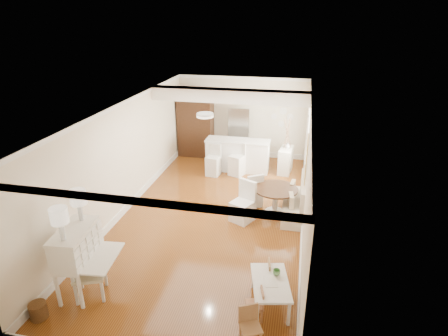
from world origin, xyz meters
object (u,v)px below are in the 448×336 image
at_px(kids_table, 270,293).
at_px(pantry_cabinet, 196,124).
at_px(bar_stool_right, 237,160).
at_px(sideboard, 286,160).
at_px(slip_chair_far, 252,189).
at_px(bar_stool_left, 213,161).
at_px(wicker_basket, 38,311).
at_px(kids_chair_c, 251,327).
at_px(kids_chair_b, 262,275).
at_px(fridge, 249,135).
at_px(slip_chair_near, 242,202).
at_px(dining_table, 275,201).
at_px(secretary_bureau, 79,260).
at_px(breakfast_counter, 238,155).
at_px(gustavian_armchair, 89,272).
at_px(kids_chair_a, 255,304).

relative_size(kids_table, pantry_cabinet, 0.45).
bearing_deg(bar_stool_right, sideboard, 43.50).
xyz_separation_m(slip_chair_far, sideboard, (0.73, 2.46, -0.07)).
bearing_deg(bar_stool_left, wicker_basket, -93.20).
bearing_deg(sideboard, kids_chair_c, -85.02).
height_order(kids_chair_b, fridge, fridge).
bearing_deg(slip_chair_near, dining_table, 57.27).
xyz_separation_m(wicker_basket, slip_chair_far, (2.95, 4.75, 0.32)).
bearing_deg(bar_stool_left, secretary_bureau, -91.55).
xyz_separation_m(secretary_bureau, kids_chair_b, (3.24, 0.72, -0.34)).
height_order(breakfast_counter, bar_stool_right, bar_stool_right).
bearing_deg(gustavian_armchair, breakfast_counter, -35.88).
relative_size(bar_stool_right, fridge, 0.58).
bearing_deg(kids_table, kids_chair_b, 115.78).
bearing_deg(kids_chair_c, kids_chair_a, 65.52).
distance_m(dining_table, slip_chair_near, 0.90).
bearing_deg(gustavian_armchair, kids_table, -104.73).
distance_m(wicker_basket, fridge, 8.45).
bearing_deg(fridge, sideboard, -33.42).
height_order(secretary_bureau, gustavian_armchair, secretary_bureau).
height_order(slip_chair_near, sideboard, slip_chair_near).
bearing_deg(slip_chair_near, bar_stool_left, 144.12).
xyz_separation_m(gustavian_armchair, bar_stool_right, (1.61, 5.94, 0.02)).
xyz_separation_m(kids_chair_b, bar_stool_left, (-2.12, 4.96, 0.18)).
distance_m(kids_table, pantry_cabinet, 7.81).
relative_size(gustavian_armchair, pantry_cabinet, 0.43).
relative_size(secretary_bureau, slip_chair_far, 1.39).
relative_size(kids_chair_a, kids_chair_b, 0.95).
bearing_deg(kids_chair_a, bar_stool_left, -174.37).
relative_size(kids_chair_b, sideboard, 0.74).
xyz_separation_m(kids_table, slip_chair_near, (-0.95, 2.78, 0.25)).
height_order(secretary_bureau, sideboard, secretary_bureau).
relative_size(breakfast_counter, bar_stool_right, 1.97).
bearing_deg(fridge, slip_chair_far, -79.81).
xyz_separation_m(wicker_basket, breakfast_counter, (2.15, 7.04, 0.37)).
bearing_deg(fridge, kids_chair_c, -81.20).
bearing_deg(bar_stool_left, gustavian_armchair, -89.07).
distance_m(slip_chair_near, sideboard, 3.43).
height_order(slip_chair_far, bar_stool_right, bar_stool_right).
bearing_deg(dining_table, slip_chair_near, -149.04).
bearing_deg(secretary_bureau, slip_chair_near, 45.37).
relative_size(bar_stool_left, sideboard, 1.18).
distance_m(secretary_bureau, wicker_basket, 1.00).
height_order(kids_chair_c, slip_chair_far, slip_chair_far).
bearing_deg(slip_chair_near, kids_chair_a, -50.62).
xyz_separation_m(dining_table, sideboard, (0.09, 2.86, 0.03)).
bearing_deg(pantry_cabinet, gustavian_armchair, -88.93).
distance_m(wicker_basket, kids_chair_b, 3.89).
height_order(slip_chair_near, slip_chair_far, slip_chair_near).
bearing_deg(bar_stool_left, bar_stool_right, 22.88).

